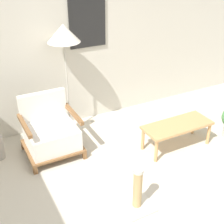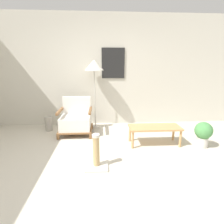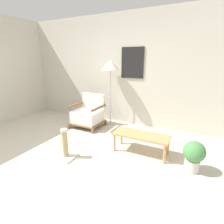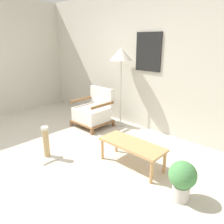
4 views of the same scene
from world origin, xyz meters
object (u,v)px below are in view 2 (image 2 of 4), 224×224
Objects in this scene: armchair at (76,120)px; vase at (49,124)px; coffee_table at (155,129)px; floor_lamp at (94,67)px; scratching_post at (96,157)px; potted_plant at (203,133)px.

armchair is 2.40× the size of vase.
coffee_table reaches higher than vase.
armchair is at bearing -135.71° from floor_lamp.
floor_lamp is at bearing 44.29° from armchair.
floor_lamp reaches higher than scratching_post.
floor_lamp reaches higher than coffee_table.
coffee_table is at bearing -42.79° from floor_lamp.
potted_plant is at bearing -11.59° from coffee_table.
vase is at bearing 125.49° from scratching_post.
potted_plant reaches higher than coffee_table.
coffee_table is 2.43m from vase.
armchair is 1.72m from coffee_table.
scratching_post is at bearing -87.90° from floor_lamp.
vase is (-0.67, 0.22, -0.14)m from armchair.
armchair reaches higher than potted_plant.
vase is at bearing 158.50° from coffee_table.
floor_lamp reaches higher than potted_plant.
floor_lamp is at bearing 148.26° from potted_plant.
armchair reaches higher than vase.
vase is 2.00m from scratching_post.
scratching_post is at bearing -54.51° from vase.
scratching_post reaches higher than potted_plant.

